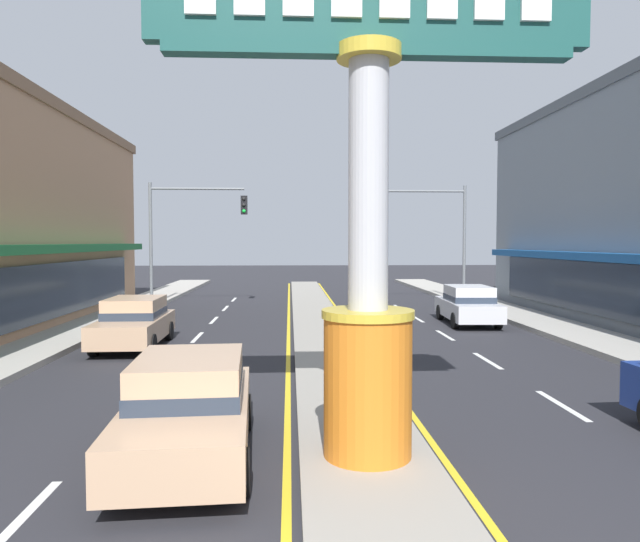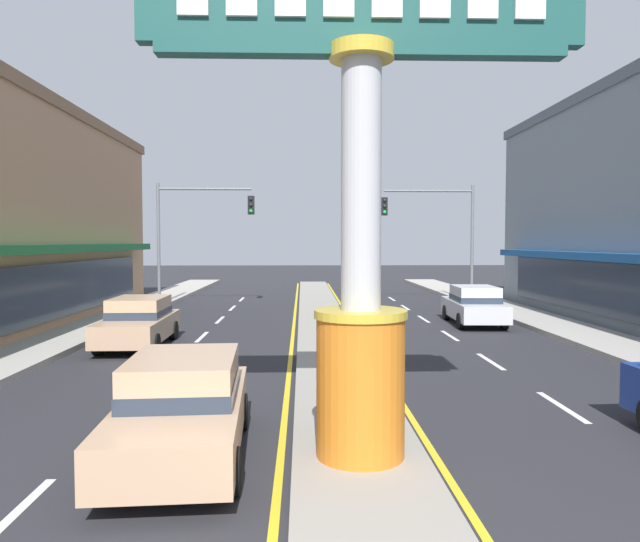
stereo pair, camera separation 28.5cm
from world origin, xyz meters
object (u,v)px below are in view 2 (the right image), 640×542
sedan_far_right_lane (183,406)px  sedan_near_left_lane (139,321)px  traffic_light_right_side (439,223)px  district_sign (361,201)px  traffic_light_left_side (194,222)px  sedan_near_right_lane (474,305)px

sedan_far_right_lane → sedan_near_left_lane: size_ratio=1.02×
traffic_light_right_side → sedan_far_right_lane: bearing=-112.6°
district_sign → sedan_near_left_lane: (-5.95, 9.92, -3.05)m
district_sign → sedan_near_left_lane: 11.96m
sedan_far_right_lane → sedan_near_left_lane: bearing=109.1°
traffic_light_left_side → traffic_light_right_side: size_ratio=1.00×
district_sign → traffic_light_left_side: 21.85m
traffic_light_left_side → sedan_far_right_lane: size_ratio=1.41×
traffic_light_left_side → sedan_near_left_lane: bearing=-88.5°
traffic_light_right_side → sedan_near_right_lane: bearing=-92.2°
district_sign → traffic_light_left_side: bearing=106.6°
district_sign → sedan_near_left_lane: size_ratio=1.74×
sedan_near_right_lane → sedan_far_right_lane: bearing=-121.5°
district_sign → sedan_near_right_lane: (5.94, 14.40, -3.05)m
sedan_far_right_lane → sedan_near_right_lane: bearing=58.5°
district_sign → sedan_near_right_lane: 15.87m
sedan_far_right_lane → district_sign: bearing=-8.1°
sedan_near_left_lane → sedan_near_right_lane: bearing=20.6°
district_sign → traffic_light_right_side: bearing=74.0°
sedan_near_right_lane → traffic_light_right_side: bearing=87.8°
traffic_light_right_side → sedan_near_left_lane: traffic_light_right_side is taller
sedan_far_right_lane → sedan_near_left_lane: 10.10m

